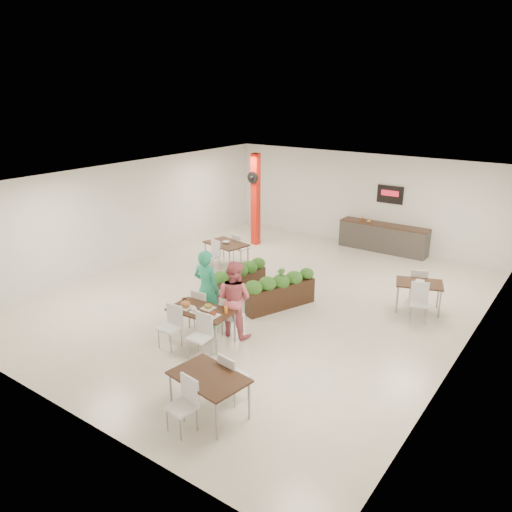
{
  "coord_description": "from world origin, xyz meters",
  "views": [
    {
      "loc": [
        6.85,
        -10.08,
        5.33
      ],
      "look_at": [
        -0.33,
        0.06,
        1.1
      ],
      "focal_mm": 35.0,
      "sensor_mm": 36.0,
      "label": 1
    }
  ],
  "objects_px": {
    "service_counter": "(383,237)",
    "diner_woman": "(234,299)",
    "main_table": "(201,314)",
    "side_table_c": "(209,382)",
    "planter_right": "(281,290)",
    "side_table_a": "(226,246)",
    "planter_left": "(240,277)",
    "diner_man": "(207,288)",
    "side_table_b": "(419,287)",
    "red_column": "(255,199)"
  },
  "relations": [
    {
      "from": "planter_left",
      "to": "side_table_a",
      "type": "height_order",
      "value": "planter_left"
    },
    {
      "from": "diner_woman",
      "to": "service_counter",
      "type": "bearing_deg",
      "value": -96.44
    },
    {
      "from": "main_table",
      "to": "side_table_a",
      "type": "distance_m",
      "value": 4.85
    },
    {
      "from": "diner_man",
      "to": "side_table_a",
      "type": "bearing_deg",
      "value": -61.11
    },
    {
      "from": "red_column",
      "to": "side_table_a",
      "type": "bearing_deg",
      "value": -75.97
    },
    {
      "from": "diner_man",
      "to": "side_table_b",
      "type": "distance_m",
      "value": 5.25
    },
    {
      "from": "planter_right",
      "to": "side_table_b",
      "type": "xyz_separation_m",
      "value": [
        2.86,
        1.87,
        0.12
      ]
    },
    {
      "from": "diner_woman",
      "to": "side_table_a",
      "type": "xyz_separation_m",
      "value": [
        -2.99,
        3.46,
        -0.24
      ]
    },
    {
      "from": "diner_man",
      "to": "side_table_b",
      "type": "height_order",
      "value": "diner_man"
    },
    {
      "from": "planter_right",
      "to": "side_table_a",
      "type": "relative_size",
      "value": 1.15
    },
    {
      "from": "planter_left",
      "to": "diner_man",
      "type": "bearing_deg",
      "value": -75.83
    },
    {
      "from": "service_counter",
      "to": "side_table_b",
      "type": "distance_m",
      "value": 4.82
    },
    {
      "from": "main_table",
      "to": "side_table_b",
      "type": "xyz_separation_m",
      "value": [
        3.37,
        4.3,
        -0.01
      ]
    },
    {
      "from": "main_table",
      "to": "diner_woman",
      "type": "bearing_deg",
      "value": 58.01
    },
    {
      "from": "service_counter",
      "to": "side_table_a",
      "type": "bearing_deg",
      "value": -128.49
    },
    {
      "from": "planter_right",
      "to": "side_table_a",
      "type": "bearing_deg",
      "value": 151.39
    },
    {
      "from": "planter_left",
      "to": "side_table_c",
      "type": "bearing_deg",
      "value": -58.7
    },
    {
      "from": "main_table",
      "to": "diner_woman",
      "type": "xyz_separation_m",
      "value": [
        0.41,
        0.66,
        0.24
      ]
    },
    {
      "from": "side_table_a",
      "to": "side_table_c",
      "type": "bearing_deg",
      "value": -41.95
    },
    {
      "from": "side_table_b",
      "to": "side_table_c",
      "type": "height_order",
      "value": "same"
    },
    {
      "from": "main_table",
      "to": "diner_man",
      "type": "height_order",
      "value": "diner_man"
    },
    {
      "from": "main_table",
      "to": "diner_man",
      "type": "xyz_separation_m",
      "value": [
        -0.39,
        0.66,
        0.29
      ]
    },
    {
      "from": "side_table_a",
      "to": "side_table_c",
      "type": "xyz_separation_m",
      "value": [
        4.43,
        -6.02,
        -0.0
      ]
    },
    {
      "from": "side_table_c",
      "to": "side_table_a",
      "type": "bearing_deg",
      "value": 134.2
    },
    {
      "from": "red_column",
      "to": "main_table",
      "type": "bearing_deg",
      "value": -64.02
    },
    {
      "from": "red_column",
      "to": "service_counter",
      "type": "distance_m",
      "value": 4.56
    },
    {
      "from": "service_counter",
      "to": "side_table_c",
      "type": "height_order",
      "value": "service_counter"
    },
    {
      "from": "diner_woman",
      "to": "planter_left",
      "type": "height_order",
      "value": "diner_woman"
    },
    {
      "from": "side_table_b",
      "to": "planter_left",
      "type": "bearing_deg",
      "value": -177.52
    },
    {
      "from": "planter_right",
      "to": "diner_man",
      "type": "bearing_deg",
      "value": -116.81
    },
    {
      "from": "service_counter",
      "to": "diner_woman",
      "type": "distance_m",
      "value": 7.75
    },
    {
      "from": "diner_man",
      "to": "side_table_c",
      "type": "xyz_separation_m",
      "value": [
        2.24,
        -2.56,
        -0.29
      ]
    },
    {
      "from": "planter_left",
      "to": "side_table_a",
      "type": "distance_m",
      "value": 2.29
    },
    {
      "from": "side_table_c",
      "to": "main_table",
      "type": "bearing_deg",
      "value": 142.07
    },
    {
      "from": "planter_right",
      "to": "diner_woman",
      "type": "bearing_deg",
      "value": -93.16
    },
    {
      "from": "side_table_b",
      "to": "side_table_c",
      "type": "xyz_separation_m",
      "value": [
        -1.52,
        -6.2,
        0.01
      ]
    },
    {
      "from": "service_counter",
      "to": "planter_left",
      "type": "distance_m",
      "value": 6.04
    },
    {
      "from": "main_table",
      "to": "planter_left",
      "type": "distance_m",
      "value": 2.73
    },
    {
      "from": "service_counter",
      "to": "side_table_b",
      "type": "relative_size",
      "value": 1.8
    },
    {
      "from": "side_table_a",
      "to": "side_table_b",
      "type": "relative_size",
      "value": 1.0
    },
    {
      "from": "main_table",
      "to": "diner_man",
      "type": "relative_size",
      "value": 0.91
    },
    {
      "from": "side_table_b",
      "to": "diner_man",
      "type": "bearing_deg",
      "value": -155.4
    },
    {
      "from": "red_column",
      "to": "planter_left",
      "type": "xyz_separation_m",
      "value": [
        2.3,
        -3.94,
        -1.15
      ]
    },
    {
      "from": "main_table",
      "to": "planter_left",
      "type": "relative_size",
      "value": 0.93
    },
    {
      "from": "planter_right",
      "to": "side_table_c",
      "type": "bearing_deg",
      "value": -72.79
    },
    {
      "from": "red_column",
      "to": "side_table_c",
      "type": "bearing_deg",
      "value": -59.17
    },
    {
      "from": "red_column",
      "to": "side_table_a",
      "type": "relative_size",
      "value": 1.91
    },
    {
      "from": "diner_man",
      "to": "side_table_c",
      "type": "distance_m",
      "value": 3.41
    },
    {
      "from": "service_counter",
      "to": "diner_man",
      "type": "bearing_deg",
      "value": -98.91
    },
    {
      "from": "main_table",
      "to": "side_table_a",
      "type": "relative_size",
      "value": 1.01
    }
  ]
}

